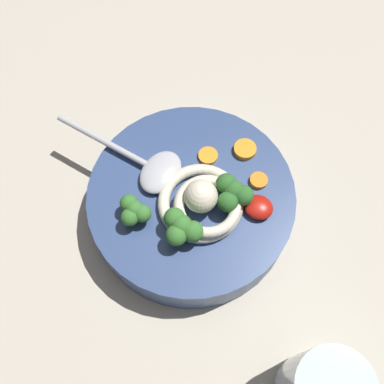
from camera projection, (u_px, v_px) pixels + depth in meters
The scene contains 11 objects.
table_slab at pixel (209, 226), 58.28cm from camera, with size 134.41×134.41×3.60cm, color #BCB29E.
soup_bowl at pixel (192, 202), 54.49cm from camera, with size 24.53×24.53×5.84cm.
noodle_pile at pixel (202, 202), 49.94cm from camera, with size 10.80×10.59×4.34cm.
soup_spoon at pixel (151, 167), 52.42cm from camera, with size 17.39×6.29×1.60cm.
chili_sauce_dollop at pixel (259, 207), 50.30cm from camera, with size 3.34×3.01×1.50cm, color #B2190F.
broccoli_floret_front at pixel (233, 192), 49.40cm from camera, with size 4.61×3.97×3.65cm.
broccoli_floret_far at pixel (181, 227), 47.64cm from camera, with size 4.63×3.98×3.66cm.
broccoli_floret_near_spoon at pixel (134, 211), 48.81cm from camera, with size 3.94×3.39×3.12cm.
carrot_slice_extra_b at pixel (245, 149), 53.92cm from camera, with size 2.74×2.74×0.72cm, color orange.
carrot_slice_beside_chili at pixel (208, 156), 53.69cm from camera, with size 2.36×2.36×0.47cm, color orange.
carrot_slice_extra_a at pixel (259, 181), 52.20cm from camera, with size 2.09×2.09×0.62cm, color orange.
Camera 1 is at (7.23, -19.20, 56.58)cm, focal length 41.61 mm.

